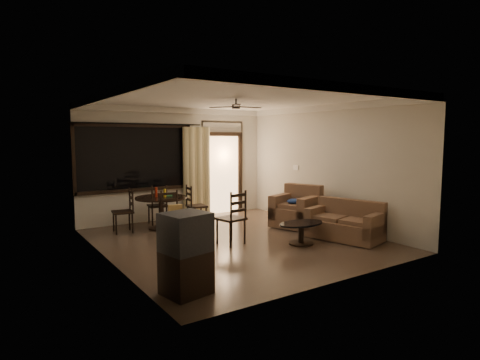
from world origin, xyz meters
TOP-DOWN VIEW (x-y plane):
  - ground at (0.00, 0.00)m, footprint 5.50×5.50m
  - room_shell at (0.59, 1.77)m, footprint 5.50×6.70m
  - dining_table at (-0.83, 1.83)m, footprint 1.16×1.16m
  - dining_chair_west at (-1.66, 1.93)m, footprint 0.47×0.47m
  - dining_chair_east at (-0.00, 1.72)m, footprint 0.47×0.47m
  - dining_chair_south at (-0.95, 0.97)m, footprint 0.47×0.52m
  - dining_chair_north at (-0.73, 2.29)m, footprint 0.47×0.47m
  - tv_cabinet at (-2.05, -1.95)m, footprint 0.65×0.61m
  - sofa at (1.91, -1.13)m, footprint 1.11×1.59m
  - armchair at (1.88, 0.29)m, footprint 1.19×1.19m
  - coffee_table at (0.89, -0.94)m, footprint 0.97×0.58m
  - side_chair at (-0.23, -0.18)m, footprint 0.54×0.54m

SIDE VIEW (x-z plane):
  - ground at x=0.00m, z-range 0.00..0.00m
  - dining_chair_west at x=-1.66m, z-range -0.19..0.76m
  - dining_chair_east at x=0.00m, z-range -0.19..0.76m
  - dining_chair_north at x=-0.73m, z-range -0.19..0.76m
  - coffee_table at x=0.89m, z-range 0.07..0.49m
  - dining_chair_south at x=-0.95m, z-range -0.17..0.78m
  - sofa at x=1.91m, z-range -0.08..0.69m
  - side_chair at x=-0.23m, z-range -0.21..0.84m
  - armchair at x=1.88m, z-range -0.08..0.86m
  - tv_cabinet at x=-2.05m, z-range 0.00..1.08m
  - dining_table at x=-0.83m, z-range 0.10..1.04m
  - room_shell at x=0.59m, z-range -0.92..4.58m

